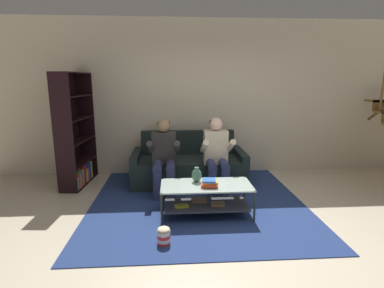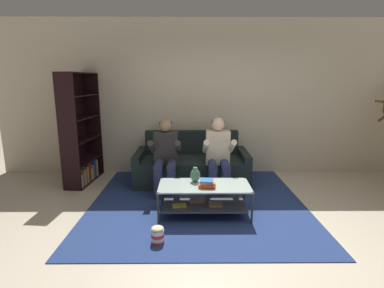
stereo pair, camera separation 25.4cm
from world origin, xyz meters
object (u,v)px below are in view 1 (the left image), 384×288
(person_seated_left, at_px, (164,154))
(bookshelf, at_px, (74,143))
(couch, at_px, (189,166))
(vase, at_px, (197,175))
(coffee_table, at_px, (206,195))
(book_stack, at_px, (209,183))
(person_seated_right, at_px, (217,152))
(popcorn_tub, at_px, (164,236))

(person_seated_left, height_order, bookshelf, bookshelf)
(couch, relative_size, vase, 9.54)
(coffee_table, relative_size, book_stack, 5.10)
(person_seated_left, xyz_separation_m, bookshelf, (-1.56, 0.57, 0.09))
(coffee_table, bearing_deg, person_seated_left, 124.44)
(person_seated_left, bearing_deg, book_stack, -56.37)
(couch, height_order, vase, couch)
(vase, bearing_deg, person_seated_left, 122.67)
(person_seated_right, xyz_separation_m, popcorn_tub, (-0.81, -1.56, -0.56))
(coffee_table, distance_m, bookshelf, 2.59)
(couch, distance_m, book_stack, 1.47)
(book_stack, height_order, popcorn_tub, book_stack)
(bookshelf, bearing_deg, couch, -1.06)
(couch, distance_m, popcorn_tub, 2.13)
(person_seated_left, xyz_separation_m, coffee_table, (0.57, -0.83, -0.37))
(person_seated_right, height_order, vase, person_seated_right)
(coffee_table, bearing_deg, bookshelf, 146.66)
(bookshelf, height_order, popcorn_tub, bookshelf)
(person_seated_right, bearing_deg, person_seated_left, -179.90)
(popcorn_tub, bearing_deg, couch, 79.27)
(bookshelf, bearing_deg, coffee_table, -33.34)
(vase, distance_m, bookshelf, 2.40)
(person_seated_right, height_order, bookshelf, bookshelf)
(person_seated_right, xyz_separation_m, book_stack, (-0.23, -0.91, -0.18))
(couch, xyz_separation_m, person_seated_left, (-0.42, -0.53, 0.36))
(couch, relative_size, book_stack, 8.28)
(vase, xyz_separation_m, popcorn_tub, (-0.43, -0.84, -0.42))
(coffee_table, xyz_separation_m, book_stack, (0.04, -0.08, 0.19))
(book_stack, bearing_deg, person_seated_left, 123.63)
(couch, relative_size, coffee_table, 1.62)
(coffee_table, relative_size, popcorn_tub, 5.82)
(person_seated_left, bearing_deg, popcorn_tub, -89.13)
(person_seated_left, distance_m, vase, 0.86)
(couch, height_order, person_seated_right, person_seated_right)
(bookshelf, relative_size, popcorn_tub, 9.26)
(bookshelf, bearing_deg, person_seated_left, -19.98)
(person_seated_left, distance_m, coffee_table, 1.08)
(person_seated_left, height_order, book_stack, person_seated_left)
(person_seated_right, distance_m, coffee_table, 0.96)
(coffee_table, height_order, bookshelf, bookshelf)
(vase, bearing_deg, bookshelf, 147.56)
(person_seated_left, relative_size, person_seated_right, 0.99)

